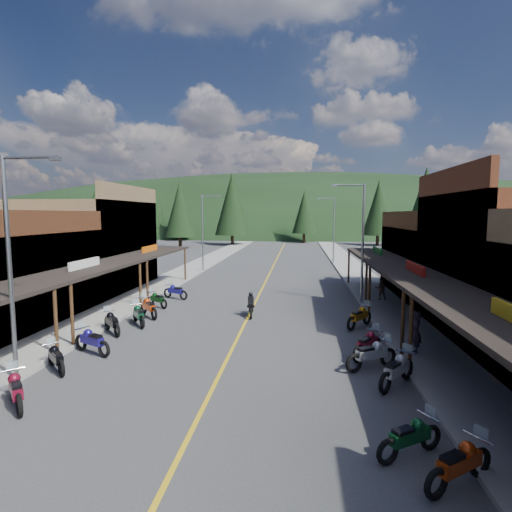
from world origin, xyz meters
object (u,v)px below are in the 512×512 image
(streetlight_1, at_px, (204,229))
(pine_3, at_px, (304,212))
(shop_west_2, at_px, (0,276))
(pine_7, at_px, (155,209))
(pine_1, at_px, (180,209))
(bike_east_5, at_px, (397,368))
(pine_9, at_px, (438,212))
(pine_4, at_px, (378,208))
(shop_west_3, at_px, (88,245))
(pine_5, at_px, (444,205))
(bike_west_5, at_px, (56,357))
(bike_east_6, at_px, (372,353))
(pedestrian_east_b, at_px, (381,288))
(bike_west_8, at_px, (139,314))
(streetlight_0, at_px, (13,259))
(bike_east_8, at_px, (360,315))
(streetlight_3, at_px, (333,227))
(pedestrian_east_a, at_px, (416,332))
(bike_west_9, at_px, (149,306))
(bike_east_4, at_px, (410,435))
(streetlight_2, at_px, (361,238))
(pine_0, at_px, (95,212))
(pine_11, at_px, (425,205))
(bike_west_7, at_px, (112,321))
(bike_west_11, at_px, (175,291))
(bike_west_6, at_px, (92,340))
(shop_east_3, at_px, (449,262))
(pine_2, at_px, (232,204))
(bike_west_10, at_px, (157,299))
(bike_west_4, at_px, (16,388))
(pine_8, at_px, (135,214))
(bike_east_7, at_px, (367,343))
(bike_east_3, at_px, (460,462))

(streetlight_1, height_order, pine_3, pine_3)
(shop_west_2, height_order, pine_7, pine_7)
(pine_1, bearing_deg, bike_east_5, -67.94)
(pine_9, bearing_deg, pine_4, 111.80)
(shop_west_3, distance_m, pine_4, 58.27)
(pine_5, height_order, bike_west_5, pine_5)
(pine_1, relative_size, bike_east_6, 5.43)
(pine_9, relative_size, pedestrian_east_b, 6.94)
(bike_west_8, bearing_deg, shop_west_2, 144.12)
(streetlight_0, xyz_separation_m, bike_east_8, (13.11, 8.40, -3.80))
(streetlight_3, height_order, pedestrian_east_a, streetlight_3)
(shop_west_3, bearing_deg, bike_west_9, -45.04)
(bike_east_4, bearing_deg, bike_east_8, 146.00)
(streetlight_2, distance_m, pine_9, 40.78)
(pine_4, height_order, pine_9, pine_4)
(pine_0, relative_size, pine_7, 0.88)
(pine_11, height_order, pedestrian_east_b, pine_11)
(bike_west_7, bearing_deg, bike_west_11, 42.81)
(bike_west_5, height_order, bike_west_6, bike_west_6)
(shop_east_3, xyz_separation_m, pine_2, (-23.75, 46.70, 5.46))
(pine_1, xyz_separation_m, bike_east_8, (30.16, -67.60, -6.58))
(streetlight_1, relative_size, bike_west_7, 3.63)
(shop_east_3, bearing_deg, bike_west_11, -171.40)
(streetlight_0, distance_m, pine_9, 59.69)
(streetlight_0, xyz_separation_m, pedestrian_east_b, (15.51, 15.00, -3.53))
(streetlight_2, bearing_deg, bike_west_11, 178.43)
(bike_west_5, bearing_deg, streetlight_0, -167.68)
(streetlight_3, xyz_separation_m, bike_east_4, (-1.26, -39.09, -3.88))
(shop_west_3, bearing_deg, bike_west_8, -50.15)
(pine_5, height_order, bike_west_7, pine_5)
(bike_west_5, bearing_deg, pine_9, 12.59)
(pine_2, bearing_deg, pine_1, 139.40)
(streetlight_1, distance_m, bike_west_9, 19.14)
(pine_0, height_order, bike_west_11, pine_0)
(pine_2, xyz_separation_m, pine_5, (44.00, 14.00, 0.00))
(pine_4, xyz_separation_m, pine_7, (-50.00, 16.00, 0.00))
(pine_0, relative_size, pine_2, 0.79)
(bike_west_9, bearing_deg, pedestrian_east_a, -62.53)
(bike_west_10, bearing_deg, bike_east_5, -95.55)
(shop_west_3, distance_m, bike_west_9, 11.69)
(bike_west_4, height_order, bike_east_6, bike_east_6)
(bike_east_5, bearing_deg, pine_7, 154.52)
(pine_7, distance_m, bike_west_6, 83.42)
(pine_4, relative_size, pine_8, 1.25)
(bike_west_7, height_order, bike_east_7, bike_east_7)
(streetlight_0, xyz_separation_m, pine_7, (-25.05, 82.00, 2.78))
(pine_0, height_order, pine_11, pine_11)
(bike_west_4, relative_size, bike_east_3, 1.02)
(shop_west_3, xyz_separation_m, bike_west_6, (7.90, -14.26, -2.88))
(shop_west_3, distance_m, pine_8, 29.95)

